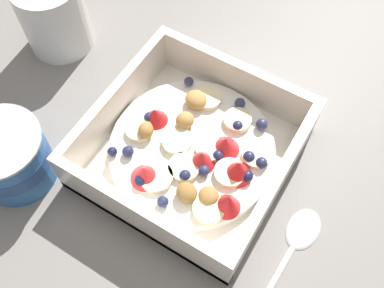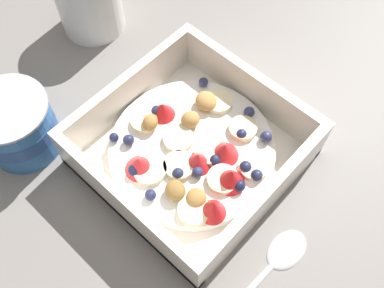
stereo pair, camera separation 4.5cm
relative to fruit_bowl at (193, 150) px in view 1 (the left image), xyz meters
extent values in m
plane|color=gray|center=(-0.02, 0.02, -0.02)|extent=(2.40, 2.40, 0.00)
cube|color=white|center=(0.00, 0.00, -0.02)|extent=(0.20, 0.20, 0.01)
cube|color=white|center=(0.00, -0.10, 0.01)|extent=(0.20, 0.01, 0.06)
cube|color=white|center=(0.00, 0.09, 0.01)|extent=(0.20, 0.01, 0.06)
cube|color=white|center=(-0.09, 0.00, 0.01)|extent=(0.01, 0.18, 0.06)
cube|color=white|center=(0.10, 0.00, 0.01)|extent=(0.01, 0.18, 0.06)
cylinder|color=white|center=(0.00, 0.00, 0.00)|extent=(0.18, 0.18, 0.01)
cylinder|color=#F4EAB7|center=(0.02, -0.06, 0.01)|extent=(0.04, 0.04, 0.01)
cylinder|color=beige|center=(0.06, 0.01, 0.01)|extent=(0.04, 0.04, 0.01)
cylinder|color=#F4EAB7|center=(-0.05, 0.01, 0.01)|extent=(0.04, 0.04, 0.01)
cylinder|color=beige|center=(-0.06, -0.03, 0.01)|extent=(0.03, 0.03, 0.01)
cylinder|color=#F4EAB7|center=(-0.05, 0.05, 0.01)|extent=(0.04, 0.04, 0.01)
cylinder|color=#F4EAB7|center=(0.00, 0.02, 0.01)|extent=(0.05, 0.05, 0.01)
cylinder|color=#F4EAB7|center=(0.02, 0.00, 0.01)|extent=(0.05, 0.05, 0.01)
cylinder|color=#F4EAB7|center=(0.01, 0.05, 0.01)|extent=(0.04, 0.04, 0.01)
cylinder|color=beige|center=(-0.02, -0.05, 0.01)|extent=(0.04, 0.04, 0.01)
cylinder|color=#F7EFC6|center=(-0.01, -0.01, 0.01)|extent=(0.04, 0.04, 0.01)
cone|color=red|center=(0.05, -0.01, 0.01)|extent=(0.04, 0.04, 0.02)
cone|color=red|center=(-0.02, 0.01, 0.01)|extent=(0.04, 0.04, 0.02)
cone|color=red|center=(-0.03, -0.02, 0.01)|extent=(0.04, 0.04, 0.02)
cone|color=red|center=(-0.06, 0.04, 0.02)|extent=(0.03, 0.03, 0.03)
cone|color=red|center=(0.02, 0.05, 0.01)|extent=(0.04, 0.04, 0.02)
cone|color=red|center=(-0.05, 0.00, 0.02)|extent=(0.04, 0.04, 0.03)
sphere|color=#191E3D|center=(-0.02, 0.05, 0.01)|extent=(0.01, 0.01, 0.01)
sphere|color=#23284C|center=(-0.06, -0.02, 0.01)|extent=(0.01, 0.01, 0.01)
sphere|color=#191E3D|center=(0.02, 0.06, 0.01)|extent=(0.01, 0.01, 0.01)
sphere|color=#23284C|center=(-0.03, -0.05, 0.01)|extent=(0.01, 0.01, 0.01)
sphere|color=#23284C|center=(-0.01, 0.07, 0.01)|extent=(0.01, 0.01, 0.01)
sphere|color=#23284C|center=(-0.03, 0.00, 0.01)|extent=(0.01, 0.01, 0.01)
sphere|color=navy|center=(-0.05, -0.06, 0.01)|extent=(0.01, 0.01, 0.01)
sphere|color=#23284C|center=(-0.01, 0.03, 0.01)|extent=(0.01, 0.01, 0.01)
sphere|color=#23284C|center=(-0.07, -0.02, 0.01)|extent=(0.01, 0.01, 0.01)
sphere|color=#23284C|center=(0.05, 0.04, 0.01)|extent=(0.01, 0.01, 0.01)
sphere|color=#23284C|center=(0.06, -0.01, 0.01)|extent=(0.01, 0.01, 0.01)
sphere|color=navy|center=(0.05, -0.07, 0.01)|extent=(0.01, 0.01, 0.01)
sphere|color=#191E3D|center=(0.07, 0.05, 0.01)|extent=(0.01, 0.01, 0.01)
sphere|color=navy|center=(-0.01, -0.07, 0.01)|extent=(0.01, 0.01, 0.01)
sphere|color=navy|center=(-0.02, 0.01, 0.01)|extent=(0.01, 0.01, 0.01)
sphere|color=#191E3D|center=(-0.06, 0.00, 0.01)|extent=(0.01, 0.01, 0.01)
ellipsoid|color=tan|center=(0.02, -0.02, 0.01)|extent=(0.02, 0.02, 0.02)
ellipsoid|color=#AD7F42|center=(0.05, 0.01, 0.01)|extent=(0.02, 0.02, 0.02)
ellipsoid|color=olive|center=(-0.02, 0.05, 0.01)|extent=(0.03, 0.03, 0.02)
ellipsoid|color=#AD7F42|center=(-0.04, 0.04, 0.01)|extent=(0.02, 0.02, 0.01)
ellipsoid|color=tan|center=(0.03, -0.05, 0.01)|extent=(0.03, 0.03, 0.02)
ellipsoid|color=silver|center=(-0.14, 0.01, -0.02)|extent=(0.03, 0.05, 0.01)
cylinder|color=#3370B7|center=(0.15, 0.11, 0.01)|extent=(0.08, 0.08, 0.07)
cylinder|color=#2D5193|center=(0.15, 0.11, 0.02)|extent=(0.08, 0.08, 0.02)
cylinder|color=white|center=(0.23, -0.06, 0.02)|extent=(0.08, 0.08, 0.09)
camera|label=1|loc=(-0.11, 0.19, 0.41)|focal=40.91mm
camera|label=2|loc=(-0.15, 0.16, 0.41)|focal=40.91mm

